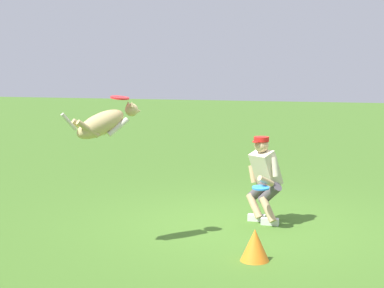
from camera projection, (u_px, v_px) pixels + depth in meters
name	position (u px, v px, depth m)	size (l,w,h in m)	color
ground_plane	(242.00, 226.00, 8.83)	(60.00, 60.00, 0.00)	#406923
person	(264.00, 177.00, 8.90)	(0.61, 0.71, 1.29)	silver
dog	(104.00, 123.00, 7.62)	(0.78, 0.85, 0.52)	tan
frisbee_flying	(120.00, 98.00, 7.75)	(0.24, 0.24, 0.02)	red
frisbee_held	(261.00, 188.00, 8.53)	(0.25, 0.25, 0.02)	#2E89EC
training_cone	(255.00, 245.00, 7.24)	(0.35, 0.35, 0.39)	orange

